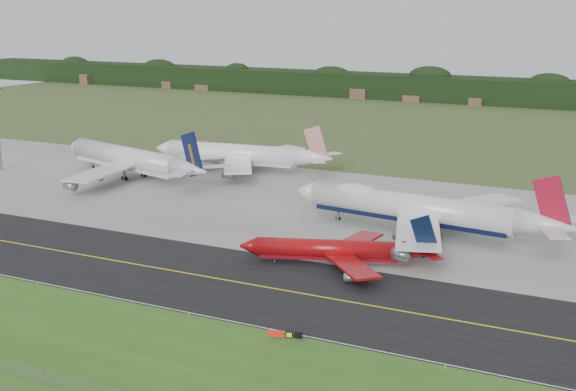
# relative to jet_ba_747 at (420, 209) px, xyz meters

# --- Properties ---
(ground) EXTENTS (600.00, 600.00, 0.00)m
(ground) POSITION_rel_jet_ba_747_xyz_m (-14.22, -38.52, -5.34)
(ground) COLOR #3C4A22
(ground) RESTS_ON ground
(grass_verge) EXTENTS (400.00, 30.00, 0.01)m
(grass_verge) POSITION_rel_jet_ba_747_xyz_m (-14.22, -73.52, -5.34)
(grass_verge) COLOR #2A5F1C
(grass_verge) RESTS_ON ground
(taxiway) EXTENTS (400.00, 32.00, 0.02)m
(taxiway) POSITION_rel_jet_ba_747_xyz_m (-14.22, -42.52, -5.33)
(taxiway) COLOR black
(taxiway) RESTS_ON ground
(apron) EXTENTS (400.00, 78.00, 0.01)m
(apron) POSITION_rel_jet_ba_747_xyz_m (-14.22, 12.48, -5.34)
(apron) COLOR gray
(apron) RESTS_ON ground
(taxiway_centreline) EXTENTS (400.00, 0.40, 0.00)m
(taxiway_centreline) POSITION_rel_jet_ba_747_xyz_m (-14.22, -42.52, -5.31)
(taxiway_centreline) COLOR yellow
(taxiway_centreline) RESTS_ON taxiway
(taxiway_edge_line) EXTENTS (400.00, 0.25, 0.00)m
(taxiway_edge_line) POSITION_rel_jet_ba_747_xyz_m (-14.22, -58.02, -5.31)
(taxiway_edge_line) COLOR silver
(taxiway_edge_line) RESTS_ON taxiway
(perimeter_fence) EXTENTS (320.00, 0.10, 320.00)m
(perimeter_fence) POSITION_rel_jet_ba_747_xyz_m (-14.22, -86.52, -4.24)
(perimeter_fence) COLOR slate
(perimeter_fence) RESTS_ON ground
(horizon_treeline) EXTENTS (700.00, 25.00, 12.00)m
(horizon_treeline) POSITION_rel_jet_ba_747_xyz_m (-14.22, 235.25, 0.13)
(horizon_treeline) COLOR black
(horizon_treeline) RESTS_ON ground
(jet_ba_747) EXTENTS (62.46, 51.38, 15.70)m
(jet_ba_747) POSITION_rel_jet_ba_747_xyz_m (0.00, 0.00, 0.00)
(jet_ba_747) COLOR silver
(jet_ba_747) RESTS_ON ground
(jet_red_737) EXTENTS (35.60, 28.18, 9.91)m
(jet_red_737) POSITION_rel_jet_ba_747_xyz_m (-6.57, -25.78, -2.60)
(jet_red_737) COLOR maroon
(jet_red_737) RESTS_ON ground
(jet_navy_gold) EXTENTS (59.73, 50.87, 15.67)m
(jet_navy_gold) POSITION_rel_jet_ba_747_xyz_m (-86.75, 17.92, -0.20)
(jet_navy_gold) COLOR silver
(jet_navy_gold) RESTS_ON ground
(jet_star_tail) EXTENTS (54.80, 45.64, 14.45)m
(jet_star_tail) POSITION_rel_jet_ba_747_xyz_m (-65.15, 39.51, -0.53)
(jet_star_tail) COLOR white
(jet_star_tail) RESTS_ON ground
(taxiway_sign) EXTENTS (4.82, 1.53, 1.65)m
(taxiway_sign) POSITION_rel_jet_ba_747_xyz_m (0.21, -61.19, -4.18)
(taxiway_sign) COLOR slate
(taxiway_sign) RESTS_ON ground
(edge_marker_left) EXTENTS (0.16, 0.16, 0.50)m
(edge_marker_left) POSITION_rel_jet_ba_747_xyz_m (-47.92, -59.02, -5.09)
(edge_marker_left) COLOR yellow
(edge_marker_left) RESTS_ON ground
(edge_marker_center) EXTENTS (0.16, 0.16, 0.50)m
(edge_marker_center) POSITION_rel_jet_ba_747_xyz_m (-17.29, -59.02, -5.09)
(edge_marker_center) COLOR yellow
(edge_marker_center) RESTS_ON ground
(edge_marker_right) EXTENTS (0.16, 0.16, 0.50)m
(edge_marker_right) POSITION_rel_jet_ba_747_xyz_m (22.65, -59.02, -5.09)
(edge_marker_right) COLOR yellow
(edge_marker_right) RESTS_ON ground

